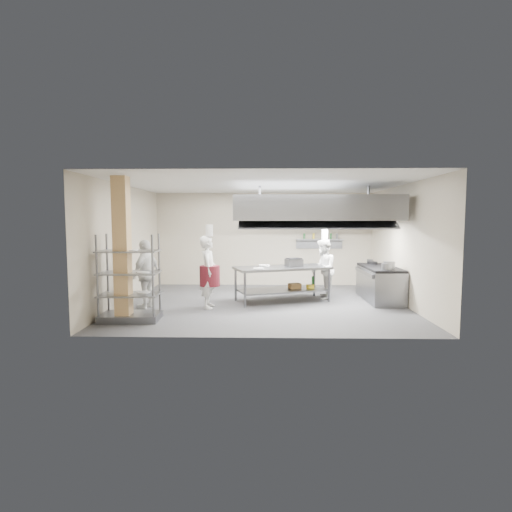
{
  "coord_description": "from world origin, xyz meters",
  "views": [
    {
      "loc": [
        0.04,
        -10.01,
        2.09
      ],
      "look_at": [
        -0.19,
        0.2,
        1.2
      ],
      "focal_mm": 28.0,
      "sensor_mm": 36.0,
      "label": 1
    }
  ],
  "objects_px": {
    "pass_rack": "(130,278)",
    "chef_line": "(323,269)",
    "island": "(282,284)",
    "griddle": "(294,263)",
    "chef_plating": "(146,274)",
    "cooking_range": "(380,285)",
    "stockpot": "(389,265)",
    "chef_head": "(208,272)"
  },
  "relations": [
    {
      "from": "island",
      "to": "griddle",
      "type": "xyz_separation_m",
      "value": [
        0.31,
        0.06,
        0.55
      ]
    },
    {
      "from": "chef_head",
      "to": "chef_plating",
      "type": "bearing_deg",
      "value": 88.63
    },
    {
      "from": "island",
      "to": "griddle",
      "type": "relative_size",
      "value": 6.05
    },
    {
      "from": "cooking_range",
      "to": "chef_head",
      "type": "height_order",
      "value": "chef_head"
    },
    {
      "from": "chef_head",
      "to": "chef_line",
      "type": "height_order",
      "value": "chef_head"
    },
    {
      "from": "island",
      "to": "stockpot",
      "type": "height_order",
      "value": "stockpot"
    },
    {
      "from": "chef_head",
      "to": "chef_plating",
      "type": "relative_size",
      "value": 1.05
    },
    {
      "from": "pass_rack",
      "to": "chef_line",
      "type": "height_order",
      "value": "pass_rack"
    },
    {
      "from": "chef_head",
      "to": "griddle",
      "type": "bearing_deg",
      "value": -70.95
    },
    {
      "from": "pass_rack",
      "to": "chef_plating",
      "type": "distance_m",
      "value": 1.23
    },
    {
      "from": "island",
      "to": "chef_plating",
      "type": "distance_m",
      "value": 3.43
    },
    {
      "from": "cooking_range",
      "to": "chef_plating",
      "type": "distance_m",
      "value": 6.01
    },
    {
      "from": "chef_plating",
      "to": "stockpot",
      "type": "bearing_deg",
      "value": 113.2
    },
    {
      "from": "chef_head",
      "to": "griddle",
      "type": "relative_size",
      "value": 4.32
    },
    {
      "from": "chef_head",
      "to": "griddle",
      "type": "xyz_separation_m",
      "value": [
        2.12,
        0.88,
        0.14
      ]
    },
    {
      "from": "griddle",
      "to": "cooking_range",
      "type": "bearing_deg",
      "value": -19.58
    },
    {
      "from": "chef_plating",
      "to": "stockpot",
      "type": "distance_m",
      "value": 5.95
    },
    {
      "from": "chef_line",
      "to": "griddle",
      "type": "xyz_separation_m",
      "value": [
        -0.81,
        -0.29,
        0.2
      ]
    },
    {
      "from": "stockpot",
      "to": "island",
      "type": "bearing_deg",
      "value": 171.29
    },
    {
      "from": "chef_line",
      "to": "pass_rack",
      "type": "bearing_deg",
      "value": -52.89
    },
    {
      "from": "pass_rack",
      "to": "stockpot",
      "type": "height_order",
      "value": "pass_rack"
    },
    {
      "from": "chef_line",
      "to": "griddle",
      "type": "height_order",
      "value": "chef_line"
    },
    {
      "from": "griddle",
      "to": "stockpot",
      "type": "bearing_deg",
      "value": -34.42
    },
    {
      "from": "chef_plating",
      "to": "stockpot",
      "type": "xyz_separation_m",
      "value": [
        5.93,
        0.46,
        0.17
      ]
    },
    {
      "from": "cooking_range",
      "to": "stockpot",
      "type": "xyz_separation_m",
      "value": [
        0.04,
        -0.61,
        0.58
      ]
    },
    {
      "from": "stockpot",
      "to": "chef_plating",
      "type": "bearing_deg",
      "value": -175.54
    },
    {
      "from": "cooking_range",
      "to": "chef_plating",
      "type": "height_order",
      "value": "chef_plating"
    },
    {
      "from": "pass_rack",
      "to": "chef_plating",
      "type": "bearing_deg",
      "value": 88.07
    },
    {
      "from": "pass_rack",
      "to": "chef_line",
      "type": "relative_size",
      "value": 1.13
    },
    {
      "from": "island",
      "to": "stockpot",
      "type": "xyz_separation_m",
      "value": [
        2.63,
        -0.4,
        0.54
      ]
    },
    {
      "from": "cooking_range",
      "to": "chef_head",
      "type": "distance_m",
      "value": 4.54
    },
    {
      "from": "island",
      "to": "chef_head",
      "type": "height_order",
      "value": "chef_head"
    },
    {
      "from": "cooking_range",
      "to": "griddle",
      "type": "xyz_separation_m",
      "value": [
        -2.29,
        -0.14,
        0.59
      ]
    },
    {
      "from": "pass_rack",
      "to": "stockpot",
      "type": "relative_size",
      "value": 6.5
    },
    {
      "from": "pass_rack",
      "to": "chef_head",
      "type": "xyz_separation_m",
      "value": [
        1.48,
        1.28,
        -0.04
      ]
    },
    {
      "from": "chef_plating",
      "to": "chef_head",
      "type": "bearing_deg",
      "value": 110.77
    },
    {
      "from": "stockpot",
      "to": "chef_head",
      "type": "bearing_deg",
      "value": -174.73
    },
    {
      "from": "chef_plating",
      "to": "griddle",
      "type": "relative_size",
      "value": 4.1
    },
    {
      "from": "chef_line",
      "to": "stockpot",
      "type": "distance_m",
      "value": 1.71
    },
    {
      "from": "chef_head",
      "to": "chef_line",
      "type": "relative_size",
      "value": 1.07
    },
    {
      "from": "island",
      "to": "pass_rack",
      "type": "distance_m",
      "value": 3.92
    },
    {
      "from": "chef_line",
      "to": "chef_plating",
      "type": "distance_m",
      "value": 4.58
    }
  ]
}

